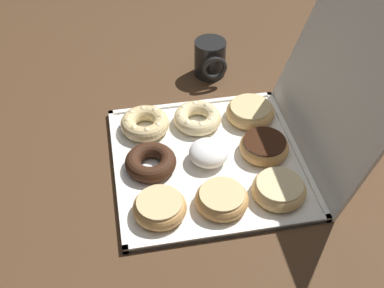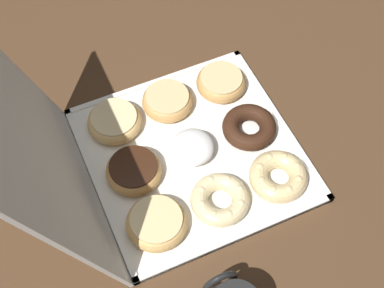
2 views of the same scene
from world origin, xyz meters
name	(u,v)px [view 1 (image 1 of 2)]	position (x,y,z in m)	size (l,w,h in m)	color
ground_plane	(208,163)	(0.00, 0.00, 0.00)	(3.00, 3.00, 0.00)	#4C331E
donut_box	(208,162)	(0.00, 0.00, 0.01)	(0.43, 0.43, 0.01)	white
box_lid_open	(343,75)	(0.00, 0.29, 0.21)	(0.43, 0.44, 0.01)	white
cruller_donut_0	(145,123)	(-0.13, -0.13, 0.03)	(0.12, 0.12, 0.04)	#EACC8C
chocolate_cake_ring_donut_1	(151,163)	(0.00, -0.13, 0.03)	(0.12, 0.12, 0.04)	#381E11
glazed_ring_donut_2	(160,207)	(0.13, -0.13, 0.03)	(0.11, 0.11, 0.04)	tan
cruller_donut_3	(197,118)	(-0.13, 0.00, 0.03)	(0.12, 0.12, 0.04)	beige
powdered_filled_donut_4	(207,151)	(0.00, 0.00, 0.03)	(0.09, 0.09, 0.05)	white
glazed_ring_donut_5	(222,199)	(0.14, 0.00, 0.03)	(0.11, 0.11, 0.04)	tan
glazed_ring_donut_6	(250,112)	(-0.13, 0.13, 0.03)	(0.12, 0.12, 0.04)	tan
chocolate_frosted_donut_7	(264,147)	(0.00, 0.13, 0.03)	(0.12, 0.12, 0.04)	tan
glazed_ring_donut_8	(279,189)	(0.13, 0.13, 0.03)	(0.12, 0.12, 0.04)	#E5B770
coffee_mug	(210,58)	(-0.35, 0.08, 0.05)	(0.11, 0.09, 0.10)	black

